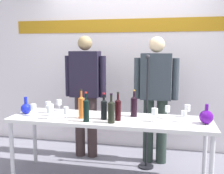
{
  "coord_description": "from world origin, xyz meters",
  "views": [
    {
      "loc": [
        0.68,
        -2.95,
        1.55
      ],
      "look_at": [
        0.0,
        0.15,
        1.1
      ],
      "focal_mm": 43.2,
      "sensor_mm": 36.0,
      "label": 1
    }
  ],
  "objects_px": {
    "wine_glass_left_2": "(66,111)",
    "wine_glass_right_3": "(168,109)",
    "wine_glass_left_1": "(33,107)",
    "wine_glass_right_1": "(155,112)",
    "wine_bottle_3": "(111,111)",
    "decanter_blue_left": "(26,108)",
    "wine_glass_left_5": "(59,102)",
    "wine_bottle_0": "(118,109)",
    "wine_glass_left_0": "(51,107)",
    "wine_glass_left_4": "(49,109)",
    "presenter_left": "(86,89)",
    "wine_glass_right_0": "(187,108)",
    "wine_bottle_5": "(134,106)",
    "wine_glass_left_3": "(48,105)",
    "wine_bottle_4": "(81,106)",
    "wine_bottle_2": "(104,108)",
    "wine_bottle_1": "(86,109)",
    "presenter_right": "(156,92)",
    "decanter_blue_right": "(206,117)",
    "wine_glass_right_2": "(184,114)",
    "microphone_stand": "(146,131)",
    "display_table": "(109,123)"
  },
  "relations": [
    {
      "from": "wine_glass_right_0",
      "to": "wine_glass_right_3",
      "type": "height_order",
      "value": "wine_glass_right_3"
    },
    {
      "from": "display_table",
      "to": "wine_bottle_1",
      "type": "relative_size",
      "value": 7.04
    },
    {
      "from": "presenter_left",
      "to": "wine_glass_right_0",
      "type": "distance_m",
      "value": 1.43
    },
    {
      "from": "wine_glass_left_2",
      "to": "wine_glass_right_0",
      "type": "xyz_separation_m",
      "value": [
        1.35,
        0.41,
        0.0
      ]
    },
    {
      "from": "wine_glass_left_2",
      "to": "wine_glass_left_3",
      "type": "relative_size",
      "value": 0.98
    },
    {
      "from": "wine_glass_left_2",
      "to": "wine_glass_right_3",
      "type": "bearing_deg",
      "value": 14.37
    },
    {
      "from": "wine_bottle_4",
      "to": "wine_glass_left_2",
      "type": "relative_size",
      "value": 2.34
    },
    {
      "from": "wine_glass_left_0",
      "to": "wine_glass_left_4",
      "type": "bearing_deg",
      "value": -70.7
    },
    {
      "from": "wine_bottle_3",
      "to": "wine_glass_left_1",
      "type": "xyz_separation_m",
      "value": [
        -0.96,
        0.09,
        -0.02
      ]
    },
    {
      "from": "wine_glass_right_0",
      "to": "wine_glass_right_2",
      "type": "distance_m",
      "value": 0.27
    },
    {
      "from": "display_table",
      "to": "decanter_blue_right",
      "type": "height_order",
      "value": "decanter_blue_right"
    },
    {
      "from": "decanter_blue_right",
      "to": "presenter_right",
      "type": "bearing_deg",
      "value": 130.92
    },
    {
      "from": "wine_glass_left_4",
      "to": "presenter_left",
      "type": "bearing_deg",
      "value": 79.06
    },
    {
      "from": "wine_bottle_5",
      "to": "wine_glass_right_0",
      "type": "bearing_deg",
      "value": 11.07
    },
    {
      "from": "wine_bottle_0",
      "to": "wine_bottle_5",
      "type": "bearing_deg",
      "value": 55.03
    },
    {
      "from": "wine_bottle_0",
      "to": "microphone_stand",
      "type": "relative_size",
      "value": 0.22
    },
    {
      "from": "wine_bottle_3",
      "to": "wine_glass_left_0",
      "type": "xyz_separation_m",
      "value": [
        -0.77,
        0.15,
        -0.03
      ]
    },
    {
      "from": "wine_bottle_5",
      "to": "wine_glass_right_1",
      "type": "bearing_deg",
      "value": -35.41
    },
    {
      "from": "wine_glass_left_0",
      "to": "wine_glass_left_3",
      "type": "distance_m",
      "value": 0.15
    },
    {
      "from": "wine_bottle_3",
      "to": "wine_glass_right_3",
      "type": "bearing_deg",
      "value": 29.0
    },
    {
      "from": "wine_bottle_4",
      "to": "decanter_blue_right",
      "type": "bearing_deg",
      "value": 2.55
    },
    {
      "from": "wine_bottle_1",
      "to": "wine_bottle_3",
      "type": "relative_size",
      "value": 1.03
    },
    {
      "from": "wine_glass_right_0",
      "to": "wine_glass_right_1",
      "type": "relative_size",
      "value": 0.96
    },
    {
      "from": "decanter_blue_right",
      "to": "presenter_left",
      "type": "height_order",
      "value": "presenter_left"
    },
    {
      "from": "wine_glass_left_3",
      "to": "wine_glass_left_5",
      "type": "xyz_separation_m",
      "value": [
        0.09,
        0.13,
        0.01
      ]
    },
    {
      "from": "wine_bottle_4",
      "to": "wine_glass_left_2",
      "type": "distance_m",
      "value": 0.18
    },
    {
      "from": "presenter_right",
      "to": "display_table",
      "type": "bearing_deg",
      "value": -127.48
    },
    {
      "from": "wine_bottle_5",
      "to": "display_table",
      "type": "bearing_deg",
      "value": -153.66
    },
    {
      "from": "wine_glass_left_0",
      "to": "wine_glass_right_2",
      "type": "relative_size",
      "value": 1.11
    },
    {
      "from": "decanter_blue_left",
      "to": "wine_glass_left_5",
      "type": "distance_m",
      "value": 0.41
    },
    {
      "from": "wine_glass_left_2",
      "to": "wine_glass_right_1",
      "type": "bearing_deg",
      "value": 6.66
    },
    {
      "from": "wine_glass_left_3",
      "to": "wine_glass_left_4",
      "type": "distance_m",
      "value": 0.3
    },
    {
      "from": "wine_glass_left_3",
      "to": "wine_bottle_0",
      "type": "bearing_deg",
      "value": -9.51
    },
    {
      "from": "wine_glass_right_1",
      "to": "wine_glass_left_5",
      "type": "bearing_deg",
      "value": 168.57
    },
    {
      "from": "decanter_blue_left",
      "to": "wine_glass_left_5",
      "type": "relative_size",
      "value": 1.38
    },
    {
      "from": "wine_glass_left_2",
      "to": "wine_glass_right_3",
      "type": "xyz_separation_m",
      "value": [
        1.12,
        0.29,
        0.01
      ]
    },
    {
      "from": "wine_bottle_4",
      "to": "wine_glass_left_2",
      "type": "bearing_deg",
      "value": -151.9
    },
    {
      "from": "wine_bottle_0",
      "to": "wine_glass_left_2",
      "type": "xyz_separation_m",
      "value": [
        -0.58,
        -0.08,
        -0.03
      ]
    },
    {
      "from": "wine_bottle_3",
      "to": "wine_bottle_5",
      "type": "height_order",
      "value": "wine_bottle_3"
    },
    {
      "from": "decanter_blue_left",
      "to": "wine_bottle_3",
      "type": "xyz_separation_m",
      "value": [
        1.12,
        -0.18,
        0.06
      ]
    },
    {
      "from": "wine_bottle_4",
      "to": "wine_glass_right_3",
      "type": "height_order",
      "value": "wine_bottle_4"
    },
    {
      "from": "presenter_right",
      "to": "wine_bottle_5",
      "type": "height_order",
      "value": "presenter_right"
    },
    {
      "from": "wine_bottle_2",
      "to": "wine_glass_left_3",
      "type": "bearing_deg",
      "value": 169.54
    },
    {
      "from": "wine_bottle_0",
      "to": "wine_glass_right_1",
      "type": "relative_size",
      "value": 2.13
    },
    {
      "from": "wine_bottle_4",
      "to": "wine_glass_right_1",
      "type": "bearing_deg",
      "value": 2.24
    },
    {
      "from": "wine_glass_left_1",
      "to": "wine_glass_right_1",
      "type": "height_order",
      "value": "wine_glass_right_1"
    },
    {
      "from": "wine_bottle_4",
      "to": "wine_bottle_5",
      "type": "bearing_deg",
      "value": 20.17
    },
    {
      "from": "decanter_blue_left",
      "to": "wine_glass_left_3",
      "type": "xyz_separation_m",
      "value": [
        0.25,
        0.09,
        0.03
      ]
    },
    {
      "from": "wine_bottle_5",
      "to": "wine_glass_right_2",
      "type": "distance_m",
      "value": 0.58
    },
    {
      "from": "wine_glass_right_3",
      "to": "wine_bottle_1",
      "type": "bearing_deg",
      "value": -158.94
    }
  ]
}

